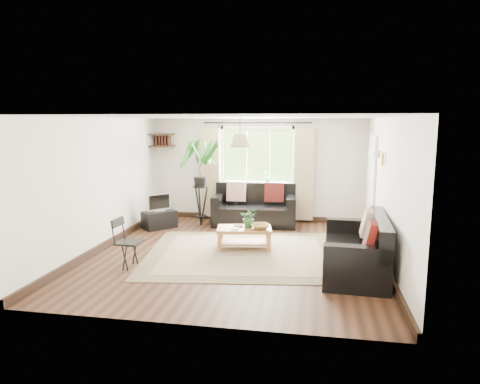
% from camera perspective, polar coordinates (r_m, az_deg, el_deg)
% --- Properties ---
extents(floor, '(5.50, 5.50, 0.00)m').
position_cam_1_polar(floor, '(7.68, -0.52, -8.23)').
color(floor, black).
rests_on(floor, ground).
extents(ceiling, '(5.50, 5.50, 0.00)m').
position_cam_1_polar(ceiling, '(7.32, -0.55, 9.97)').
color(ceiling, white).
rests_on(ceiling, floor).
extents(wall_back, '(5.00, 0.02, 2.40)m').
position_cam_1_polar(wall_back, '(10.10, 2.31, 2.97)').
color(wall_back, silver).
rests_on(wall_back, floor).
extents(wall_front, '(5.00, 0.02, 2.40)m').
position_cam_1_polar(wall_front, '(4.78, -6.57, -4.27)').
color(wall_front, silver).
rests_on(wall_front, floor).
extents(wall_left, '(0.02, 5.50, 2.40)m').
position_cam_1_polar(wall_left, '(8.24, -17.91, 1.07)').
color(wall_left, silver).
rests_on(wall_left, floor).
extents(wall_right, '(0.02, 5.50, 2.40)m').
position_cam_1_polar(wall_right, '(7.38, 18.92, 0.11)').
color(wall_right, silver).
rests_on(wall_right, floor).
extents(rug, '(3.75, 3.33, 0.02)m').
position_cam_1_polar(rug, '(7.68, 0.51, -8.16)').
color(rug, '#C0B395').
rests_on(rug, floor).
extents(window, '(2.50, 0.16, 2.16)m').
position_cam_1_polar(window, '(10.03, 2.29, 4.93)').
color(window, white).
rests_on(window, wall_back).
extents(door, '(0.06, 0.96, 2.06)m').
position_cam_1_polar(door, '(9.07, 17.04, 0.56)').
color(door, silver).
rests_on(door, wall_right).
extents(corner_shelf, '(0.50, 0.50, 0.34)m').
position_cam_1_polar(corner_shelf, '(10.35, -10.38, 6.81)').
color(corner_shelf, black).
rests_on(corner_shelf, wall_back).
extents(pendant_lamp, '(0.36, 0.36, 0.54)m').
position_cam_1_polar(pendant_lamp, '(7.72, 0.00, 7.34)').
color(pendant_lamp, beige).
rests_on(pendant_lamp, ceiling).
extents(wall_sconce, '(0.12, 0.12, 0.28)m').
position_cam_1_polar(wall_sconce, '(7.60, 18.27, 4.50)').
color(wall_sconce, beige).
rests_on(wall_sconce, wall_right).
extents(sofa_back, '(1.91, 1.03, 0.87)m').
position_cam_1_polar(sofa_back, '(9.70, 1.93, -1.85)').
color(sofa_back, black).
rests_on(sofa_back, floor).
extents(sofa_right, '(1.87, 1.00, 0.86)m').
position_cam_1_polar(sofa_right, '(6.86, 15.10, -6.98)').
color(sofa_right, black).
rests_on(sofa_right, floor).
extents(coffee_table, '(1.06, 0.69, 0.40)m').
position_cam_1_polar(coffee_table, '(7.92, 0.57, -6.18)').
color(coffee_table, '#976331').
rests_on(coffee_table, floor).
extents(table_plant, '(0.32, 0.28, 0.35)m').
position_cam_1_polar(table_plant, '(7.87, 1.23, -3.43)').
color(table_plant, '#286026').
rests_on(table_plant, coffee_table).
extents(bowl, '(0.45, 0.45, 0.09)m').
position_cam_1_polar(bowl, '(7.77, 2.69, -4.62)').
color(bowl, olive).
rests_on(bowl, coffee_table).
extents(book_a, '(0.18, 0.23, 0.02)m').
position_cam_1_polar(book_a, '(7.78, -1.28, -4.86)').
color(book_a, silver).
rests_on(book_a, coffee_table).
extents(book_b, '(0.20, 0.25, 0.02)m').
position_cam_1_polar(book_b, '(7.97, -0.84, -4.49)').
color(book_b, '#5A2824').
rests_on(book_b, coffee_table).
extents(tv_stand, '(0.77, 0.79, 0.38)m').
position_cam_1_polar(tv_stand, '(9.60, -10.69, -3.64)').
color(tv_stand, black).
rests_on(tv_stand, floor).
extents(tv, '(0.50, 0.52, 0.42)m').
position_cam_1_polar(tv, '(9.52, -10.76, -1.31)').
color(tv, '#A5A5AA').
rests_on(tv, tv_stand).
extents(palm_stand, '(0.90, 0.90, 1.95)m').
position_cam_1_polar(palm_stand, '(9.58, -5.29, 1.23)').
color(palm_stand, black).
rests_on(palm_stand, floor).
extents(folding_chair, '(0.44, 0.44, 0.80)m').
position_cam_1_polar(folding_chair, '(7.11, -14.52, -6.61)').
color(folding_chair, black).
rests_on(folding_chair, floor).
extents(sill_plant, '(0.14, 0.10, 0.27)m').
position_cam_1_polar(sill_plant, '(9.97, 3.64, 2.09)').
color(sill_plant, '#2D6023').
rests_on(sill_plant, window).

